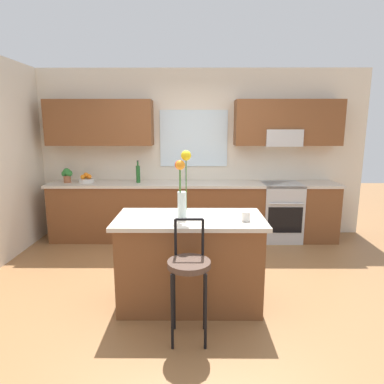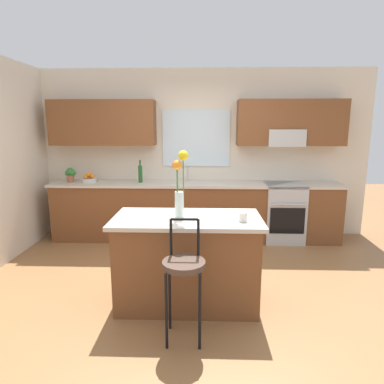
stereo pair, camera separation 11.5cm
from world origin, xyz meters
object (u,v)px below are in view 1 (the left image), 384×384
at_px(bottle_olive_oil, 138,174).
at_px(bar_stool_near, 189,269).
at_px(oven_range, 280,211).
at_px(flower_vase, 182,182).
at_px(kitchen_island, 190,261).
at_px(fruit_bowl_oranges, 86,179).
at_px(potted_plant_small, 67,174).
at_px(mug_ceramic, 246,216).

bearing_deg(bottle_olive_oil, bar_stool_near, -72.10).
bearing_deg(oven_range, flower_vase, -126.70).
bearing_deg(oven_range, kitchen_island, -125.64).
relative_size(oven_range, kitchen_island, 0.63).
height_order(fruit_bowl_oranges, potted_plant_small, potted_plant_small).
relative_size(kitchen_island, mug_ceramic, 16.27).
xyz_separation_m(oven_range, mug_ceramic, (-0.89, -2.12, 0.51)).
bearing_deg(bar_stool_near, flower_vase, 97.37).
bearing_deg(kitchen_island, potted_plant_small, 134.26).
distance_m(oven_range, mug_ceramic, 2.36).
height_order(oven_range, potted_plant_small, potted_plant_small).
height_order(oven_range, flower_vase, flower_vase).
height_order(oven_range, kitchen_island, same).
relative_size(mug_ceramic, potted_plant_small, 0.39).
relative_size(flower_vase, mug_ceramic, 7.32).
height_order(flower_vase, bottle_olive_oil, flower_vase).
bearing_deg(flower_vase, oven_range, 53.30).
bearing_deg(fruit_bowl_oranges, bar_stool_near, -57.38).
bearing_deg(oven_range, bar_stool_near, -119.01).
bearing_deg(flower_vase, mug_ceramic, -10.20).
xyz_separation_m(flower_vase, fruit_bowl_oranges, (-1.59, 2.04, -0.30)).
xyz_separation_m(oven_range, bar_stool_near, (-1.43, -2.57, 0.18)).
xyz_separation_m(kitchen_island, fruit_bowl_oranges, (-1.67, 2.02, 0.51)).
xyz_separation_m(bar_stool_near, bottle_olive_oil, (-0.84, 2.60, 0.43)).
distance_m(flower_vase, mug_ceramic, 0.69).
height_order(bar_stool_near, mug_ceramic, bar_stool_near).
height_order(oven_range, bottle_olive_oil, bottle_olive_oil).
relative_size(bottle_olive_oil, potted_plant_small, 1.53).
relative_size(kitchen_island, bar_stool_near, 1.40).
height_order(mug_ceramic, fruit_bowl_oranges, fruit_bowl_oranges).
bearing_deg(potted_plant_small, bar_stool_near, -52.91).
relative_size(fruit_bowl_oranges, potted_plant_small, 1.05).
bearing_deg(fruit_bowl_oranges, bottle_olive_oil, -0.34).
distance_m(kitchen_island, fruit_bowl_oranges, 2.67).
height_order(flower_vase, fruit_bowl_oranges, flower_vase).
relative_size(mug_ceramic, fruit_bowl_oranges, 0.37).
height_order(bottle_olive_oil, potted_plant_small, bottle_olive_oil).
height_order(kitchen_island, potted_plant_small, potted_plant_small).
relative_size(fruit_bowl_oranges, bottle_olive_oil, 0.68).
xyz_separation_m(oven_range, potted_plant_small, (-3.39, 0.02, 0.59)).
bearing_deg(fruit_bowl_oranges, oven_range, -0.55).
xyz_separation_m(mug_ceramic, fruit_bowl_oranges, (-2.20, 2.15, 0.01)).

